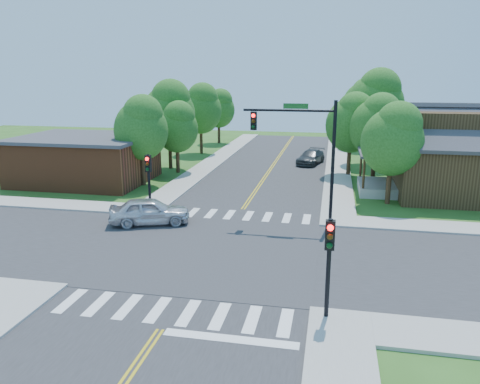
% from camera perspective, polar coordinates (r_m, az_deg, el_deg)
% --- Properties ---
extents(ground, '(100.00, 100.00, 0.00)m').
position_cam_1_polar(ground, '(23.52, -3.16, -7.29)').
color(ground, '#2E561B').
rests_on(ground, ground).
extents(road_ns, '(10.00, 90.00, 0.04)m').
position_cam_1_polar(road_ns, '(23.52, -3.16, -7.25)').
color(road_ns, '#2D2D30').
rests_on(road_ns, ground).
extents(road_ew, '(90.00, 10.00, 0.04)m').
position_cam_1_polar(road_ew, '(23.51, -3.16, -7.24)').
color(road_ew, '#2D2D30').
rests_on(road_ew, ground).
extents(intersection_patch, '(10.20, 10.20, 0.06)m').
position_cam_1_polar(intersection_patch, '(23.52, -3.16, -7.29)').
color(intersection_patch, '#2D2D30').
rests_on(intersection_patch, ground).
extents(sidewalk_ne, '(40.00, 40.00, 0.14)m').
position_cam_1_polar(sidewalk_ne, '(39.33, 26.13, 0.21)').
color(sidewalk_ne, '#9E9B93').
rests_on(sidewalk_ne, ground).
extents(sidewalk_nw, '(40.00, 40.00, 0.14)m').
position_cam_1_polar(sidewalk_nw, '(43.56, -18.35, 2.19)').
color(sidewalk_nw, '#9E9B93').
rests_on(sidewalk_nw, ground).
extents(crosswalk_north, '(8.85, 2.00, 0.01)m').
position_cam_1_polar(crosswalk_north, '(29.21, -0.14, -2.83)').
color(crosswalk_north, white).
rests_on(crosswalk_north, ground).
extents(crosswalk_south, '(8.85, 2.00, 0.01)m').
position_cam_1_polar(crosswalk_south, '(18.12, -8.18, -14.18)').
color(crosswalk_south, white).
rests_on(crosswalk_south, ground).
extents(centerline, '(0.30, 90.00, 0.01)m').
position_cam_1_polar(centerline, '(23.51, -3.16, -7.19)').
color(centerline, gold).
rests_on(centerline, ground).
extents(stop_bar, '(4.60, 0.45, 0.09)m').
position_cam_1_polar(stop_bar, '(16.37, -1.18, -17.58)').
color(stop_bar, white).
rests_on(stop_bar, ground).
extents(signal_mast_ne, '(5.30, 0.42, 7.20)m').
position_cam_1_polar(signal_mast_ne, '(27.07, 7.78, 6.10)').
color(signal_mast_ne, black).
rests_on(signal_mast_ne, ground).
extents(signal_pole_se, '(0.34, 0.42, 3.80)m').
position_cam_1_polar(signal_pole_se, '(16.65, 10.83, -7.02)').
color(signal_pole_se, black).
rests_on(signal_pole_se, ground).
extents(signal_pole_nw, '(0.34, 0.42, 3.80)m').
position_cam_1_polar(signal_pole_nw, '(29.58, -11.09, 2.35)').
color(signal_pole_nw, black).
rests_on(signal_pole_nw, ground).
extents(house_ne, '(13.05, 8.80, 7.11)m').
position_cam_1_polar(house_ne, '(37.05, 26.21, 4.57)').
color(house_ne, '#2F2110').
rests_on(house_ne, ground).
extents(building_nw, '(10.40, 8.40, 3.73)m').
position_cam_1_polar(building_nw, '(40.20, -18.35, 3.87)').
color(building_nw, brown).
rests_on(building_nw, ground).
extents(tree_e_a, '(4.08, 3.88, 6.94)m').
position_cam_1_polar(tree_e_a, '(32.58, 18.24, 6.34)').
color(tree_e_a, '#382314').
rests_on(tree_e_a, ground).
extents(tree_e_b, '(4.25, 4.03, 7.22)m').
position_cam_1_polar(tree_e_b, '(39.18, 16.42, 7.97)').
color(tree_e_b, '#382314').
rests_on(tree_e_b, ground).
extents(tree_e_c, '(5.42, 5.15, 9.21)m').
position_cam_1_polar(tree_e_c, '(46.85, 16.27, 10.53)').
color(tree_e_c, '#382314').
rests_on(tree_e_c, ground).
extents(tree_e_d, '(4.84, 4.60, 8.22)m').
position_cam_1_polar(tree_e_d, '(56.75, 14.90, 10.52)').
color(tree_e_d, '#382314').
rests_on(tree_e_d, ground).
extents(tree_w_a, '(4.20, 3.99, 7.14)m').
position_cam_1_polar(tree_w_a, '(37.21, -11.91, 7.85)').
color(tree_w_a, '#382314').
rests_on(tree_w_a, ground).
extents(tree_w_b, '(4.82, 4.58, 8.20)m').
position_cam_1_polar(tree_w_b, '(43.55, -8.62, 9.81)').
color(tree_w_b, '#382314').
rests_on(tree_w_b, ground).
extents(tree_w_c, '(4.55, 4.32, 7.73)m').
position_cam_1_polar(tree_w_c, '(51.61, -4.76, 10.25)').
color(tree_w_c, '#382314').
rests_on(tree_w_c, ground).
extents(tree_w_d, '(4.03, 3.83, 6.85)m').
position_cam_1_polar(tree_w_d, '(59.51, -2.55, 10.26)').
color(tree_w_d, '#382314').
rests_on(tree_w_d, ground).
extents(tree_house, '(4.24, 4.02, 7.20)m').
position_cam_1_polar(tree_house, '(40.91, 13.50, 8.38)').
color(tree_house, '#382314').
rests_on(tree_house, ground).
extents(tree_bldg, '(3.76, 3.57, 6.39)m').
position_cam_1_polar(tree_bldg, '(41.68, -7.65, 8.01)').
color(tree_bldg, '#382314').
rests_on(tree_bldg, ground).
extents(car_silver, '(4.77, 5.79, 1.57)m').
position_cam_1_polar(car_silver, '(27.87, -10.96, -2.36)').
color(car_silver, silver).
rests_on(car_silver, ground).
extents(car_dgrey, '(4.04, 5.48, 1.34)m').
position_cam_1_polar(car_dgrey, '(46.21, 8.62, 4.18)').
color(car_dgrey, '#34373A').
rests_on(car_dgrey, ground).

